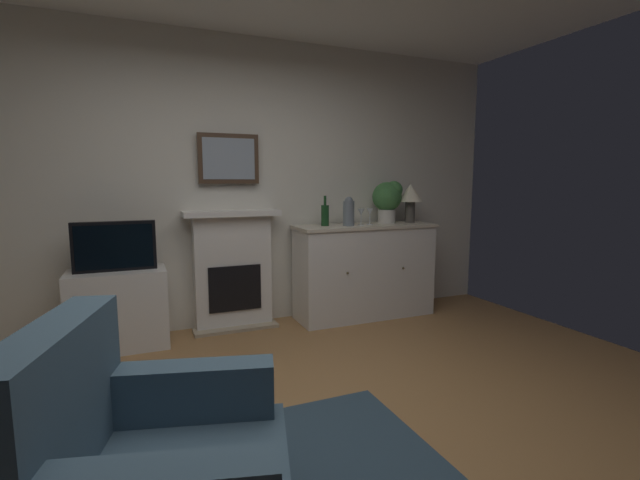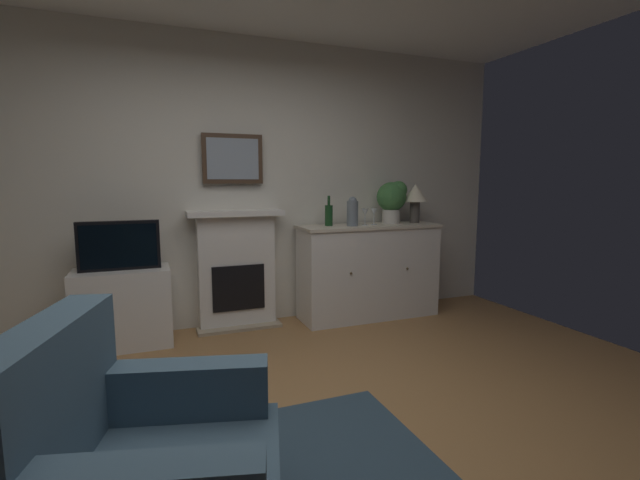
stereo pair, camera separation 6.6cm
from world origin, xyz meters
TOP-DOWN VIEW (x-y plane):
  - ground_plane at (0.00, 0.00)m, footprint 5.81×4.45m
  - wall_rear at (0.00, 2.19)m, footprint 5.81×0.06m
  - fireplace_unit at (0.03, 2.07)m, footprint 0.87×0.30m
  - framed_picture at (0.03, 2.11)m, footprint 0.55×0.04m
  - sideboard_cabinet at (1.32, 1.89)m, footprint 1.42×0.49m
  - table_lamp at (1.85, 1.89)m, footprint 0.26×0.26m
  - wine_bottle at (0.91, 1.93)m, footprint 0.08×0.08m
  - wine_glass_left at (1.25, 1.84)m, footprint 0.07×0.07m
  - wine_glass_center at (1.36, 1.87)m, footprint 0.07×0.07m
  - vase_decorative at (1.11, 1.84)m, footprint 0.11×0.11m
  - tv_cabinet at (-0.95, 1.90)m, footprint 0.75×0.42m
  - tv_set at (-0.95, 1.88)m, footprint 0.62×0.07m
  - potted_plant_small at (1.61, 1.93)m, footprint 0.30×0.30m
  - armchair at (-0.79, -0.50)m, footprint 0.98×0.94m

SIDE VIEW (x-z plane):
  - ground_plane at x=0.00m, z-range -0.10..0.00m
  - tv_cabinet at x=-0.95m, z-range 0.00..0.65m
  - armchair at x=-0.79m, z-range -0.08..0.84m
  - sideboard_cabinet at x=1.32m, z-range 0.00..0.94m
  - fireplace_unit at x=0.03m, z-range 0.00..1.10m
  - tv_set at x=-0.95m, z-range 0.65..1.05m
  - wine_bottle at x=0.91m, z-range 0.90..1.19m
  - wine_glass_left at x=1.25m, z-range 0.98..1.14m
  - wine_glass_center at x=1.36m, z-range 0.98..1.14m
  - vase_decorative at x=1.11m, z-range 0.94..1.22m
  - potted_plant_small at x=1.61m, z-range 0.98..1.41m
  - table_lamp at x=1.85m, z-range 1.02..1.42m
  - wall_rear at x=0.00m, z-range 0.00..2.68m
  - framed_picture at x=0.03m, z-range 1.34..1.79m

